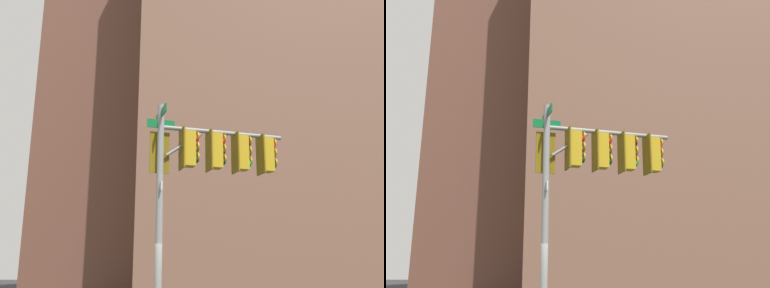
{
  "view_description": "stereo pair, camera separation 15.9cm",
  "coord_description": "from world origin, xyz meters",
  "views": [
    {
      "loc": [
        12.4,
        1.03,
        1.8
      ],
      "look_at": [
        0.02,
        1.12,
        5.24
      ],
      "focal_mm": 43.1,
      "sensor_mm": 36.0,
      "label": 1
    },
    {
      "loc": [
        12.4,
        1.19,
        1.8
      ],
      "look_at": [
        0.02,
        1.12,
        5.24
      ],
      "focal_mm": 43.1,
      "sensor_mm": 36.0,
      "label": 2
    }
  ],
  "objects": [
    {
      "name": "building_glass_tower",
      "position": [
        -43.26,
        19.09,
        33.46
      ],
      "size": [
        32.88,
        29.58,
        66.91
      ],
      "primitive_type": "cube",
      "color": "#9EC6C1",
      "rests_on": "ground_plane"
    },
    {
      "name": "building_brick_midblock",
      "position": [
        -33.88,
        -4.09,
        17.22
      ],
      "size": [
        16.8,
        16.8,
        34.45
      ],
      "primitive_type": "cube",
      "color": "brown",
      "rests_on": "ground_plane"
    },
    {
      "name": "building_brick_nearside",
      "position": [
        -29.41,
        6.87,
        18.29
      ],
      "size": [
        22.24,
        18.86,
        36.57
      ],
      "primitive_type": "cube",
      "color": "#845B47",
      "rests_on": "ground_plane"
    },
    {
      "name": "signal_pole_assembly",
      "position": [
        -0.14,
        1.47,
        4.74
      ],
      "size": [
        1.71,
        3.9,
        6.29
      ],
      "rotation": [
        0.0,
        0.0,
        1.87
      ],
      "color": "gray",
      "rests_on": "ground_plane"
    }
  ]
}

